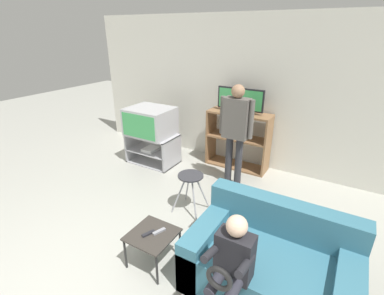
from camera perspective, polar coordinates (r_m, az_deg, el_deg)
wall_back at (r=5.06m, az=10.50°, el=10.92°), size 6.40×0.06×2.60m
tv_stand at (r=5.26m, az=-8.02°, el=-0.22°), size 0.90×0.57×0.56m
television_main at (r=5.09m, az=-8.54°, el=5.31°), size 0.79×0.67×0.49m
media_shelf at (r=5.02m, az=9.38°, el=1.61°), size 1.11×0.39×1.02m
television_flat at (r=4.82m, az=9.85°, el=9.38°), size 0.81×0.20×0.42m
folding_stool at (r=3.75m, az=-0.28°, el=-6.98°), size 0.42×0.38×0.56m
snack_table at (r=3.07m, az=-8.12°, el=-17.73°), size 0.46×0.46×0.39m
remote_control_black at (r=3.03m, az=-8.93°, el=-17.02°), size 0.09×0.15×0.02m
remote_control_white at (r=3.04m, az=-6.76°, el=-16.70°), size 0.08×0.15×0.02m
couch at (r=2.94m, az=15.68°, el=-22.16°), size 1.49×0.90×0.82m
person_standing_adult at (r=4.23m, az=8.97°, el=4.19°), size 0.53×0.20×1.62m
person_seated_child at (r=2.39m, az=7.85°, el=-22.98°), size 0.33×0.43×1.04m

